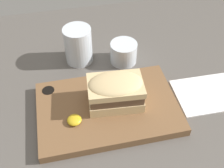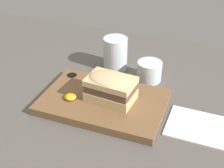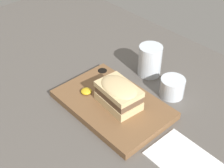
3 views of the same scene
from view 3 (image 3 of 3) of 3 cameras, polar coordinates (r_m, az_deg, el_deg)
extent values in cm
cube|color=#56514C|center=(90.96, 0.74, -8.23)|extent=(193.13, 111.31, 2.00)
cube|color=brown|center=(95.29, 0.11, -3.74)|extent=(34.32, 22.56, 2.29)
cylinder|color=black|center=(107.17, -1.76, 2.22)|extent=(3.16, 3.16, 1.14)
cube|color=#DBBC84|center=(92.79, 1.20, -3.05)|extent=(13.71, 9.66, 2.76)
cube|color=brown|center=(91.13, 1.22, -1.87)|extent=(13.16, 9.28, 2.27)
cube|color=#DBBC84|center=(89.87, 1.24, -0.92)|extent=(13.71, 9.66, 1.66)
ellipsoid|color=#DBBC84|center=(89.43, 1.24, -0.58)|extent=(13.44, 9.47, 2.49)
ellipsoid|color=gold|center=(97.50, -4.73, -1.32)|extent=(3.37, 3.37, 1.35)
cylinder|color=silver|center=(107.07, 6.95, 4.29)|extent=(7.97, 7.97, 10.90)
cylinder|color=silver|center=(108.66, 6.83, 3.08)|extent=(7.02, 7.02, 4.90)
cylinder|color=silver|center=(100.26, 10.96, -0.58)|extent=(7.80, 7.80, 6.22)
cylinder|color=#470A14|center=(100.69, 10.91, -0.89)|extent=(7.02, 7.02, 4.44)
cube|color=white|center=(83.85, 13.95, -14.03)|extent=(20.98, 13.31, 0.40)
camera|label=1|loc=(0.61, -41.06, 20.54)|focal=45.00mm
camera|label=2|loc=(0.32, -67.66, -10.01)|focal=50.00mm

